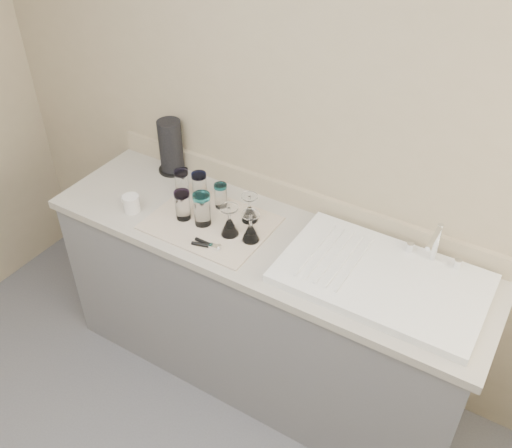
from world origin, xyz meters
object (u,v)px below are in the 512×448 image
Objects in this scene: tumbler_blue at (183,205)px; can_opener at (207,245)px; goblet_front_right at (251,231)px; goblet_front_left at (230,225)px; sink_unit at (383,278)px; tumbler_lavender at (202,209)px; tumbler_purple at (221,195)px; goblet_back_left at (250,212)px; tumbler_teal at (182,183)px; white_mug at (131,203)px; tumbler_cyan at (199,186)px; paper_towel_roll at (171,147)px.

tumbler_blue is 1.08× the size of can_opener.
goblet_front_left is at bearing -172.49° from goblet_front_right.
sink_unit is 5.19× the size of tumbler_lavender.
goblet_front_right is (0.25, -0.14, -0.01)m from tumbler_purple.
goblet_back_left is 0.14m from goblet_front_right.
tumbler_teal is 0.26m from white_mug.
sink_unit reaches higher than tumbler_cyan.
can_opener is (0.23, -0.27, -0.06)m from tumbler_cyan.
goblet_front_left reaches higher than white_mug.
paper_towel_roll reaches higher than tumbler_cyan.
tumbler_lavender is 1.17× the size of goblet_back_left.
goblet_front_left reaches higher than tumbler_blue.
goblet_front_left is 0.10m from goblet_front_right.
tumbler_purple reaches higher than can_opener.
white_mug is at bearing -121.95° from tumbler_teal.
goblet_front_left is 1.29× the size of white_mug.
sink_unit is 1.05m from tumbler_teal.
sink_unit reaches higher than white_mug.
tumbler_lavender is 0.50m from paper_towel_roll.
tumbler_cyan is at bearing 129.47° from tumbler_lavender.
tumbler_purple is 0.17m from goblet_back_left.
white_mug is (-0.46, 0.04, 0.02)m from can_opener.
tumbler_teal is 0.94× the size of goblet_front_left.
tumbler_blue is at bearing -51.65° from tumbler_teal.
goblet_back_left is at bearing -3.83° from tumbler_cyan.
can_opener is at bearing -102.83° from goblet_back_left.
paper_towel_roll reaches higher than sink_unit.
tumbler_teal reaches higher than white_mug.
goblet_back_left is 0.56m from white_mug.
goblet_back_left is 0.93× the size of goblet_front_left.
tumbler_purple is at bearing 34.23° from white_mug.
can_opener is at bearing -48.36° from tumbler_lavender.
can_opener is at bearing -27.98° from tumbler_blue.
tumbler_teal is at bearing 179.71° from goblet_back_left.
tumbler_blue is (-0.94, -0.08, 0.06)m from sink_unit.
goblet_front_right reaches higher than tumbler_purple.
tumbler_purple is 0.86× the size of tumbler_blue.
goblet_front_left is (0.15, -0.00, -0.03)m from tumbler_lavender.
tumbler_cyan reaches higher than tumbler_purple.
paper_towel_roll reaches higher than tumbler_teal.
tumbler_cyan is at bearing 159.70° from goblet_front_right.
tumbler_cyan is 1.00× the size of tumbler_blue.
goblet_front_right is 1.07× the size of can_opener.
can_opener is (0.11, -0.12, -0.07)m from tumbler_lavender.
goblet_front_left is 0.50m from white_mug.
tumbler_teal is 0.48× the size of paper_towel_roll.
goblet_back_left is 0.26m from can_opener.
tumbler_cyan is 0.31m from goblet_front_left.
tumbler_teal is 0.96× the size of tumbler_cyan.
goblet_front_right reaches higher than white_mug.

